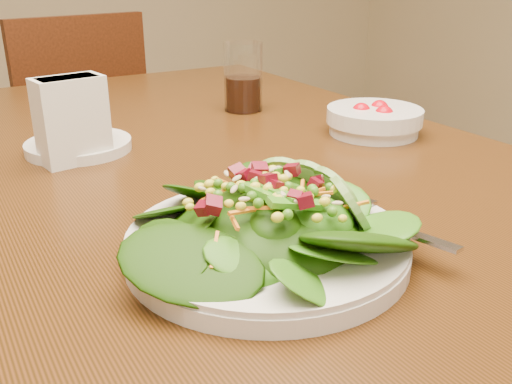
# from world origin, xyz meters

# --- Properties ---
(dining_table) EXTENTS (0.90, 1.40, 0.75)m
(dining_table) POSITION_xyz_m (0.00, 0.00, 0.65)
(dining_table) COLOR #4A2610
(dining_table) RESTS_ON ground_plane
(chair_far) EXTENTS (0.46, 0.46, 0.88)m
(chair_far) POSITION_xyz_m (0.06, 1.06, 0.46)
(chair_far) COLOR #4A1E0B
(chair_far) RESTS_ON ground_plane
(salad_plate) EXTENTS (0.28, 0.27, 0.08)m
(salad_plate) POSITION_xyz_m (-0.05, -0.26, 0.78)
(salad_plate) COLOR silver
(salad_plate) RESTS_ON dining_table
(bread_plate) EXTENTS (0.15, 0.15, 0.08)m
(bread_plate) POSITION_xyz_m (-0.13, 0.16, 0.78)
(bread_plate) COLOR silver
(bread_plate) RESTS_ON dining_table
(tomato_bowl) EXTENTS (0.15, 0.15, 0.05)m
(tomato_bowl) POSITION_xyz_m (0.31, -0.00, 0.77)
(tomato_bowl) COLOR silver
(tomato_bowl) RESTS_ON dining_table
(drinking_glass) EXTENTS (0.07, 0.07, 0.13)m
(drinking_glass) POSITION_xyz_m (0.20, 0.25, 0.80)
(drinking_glass) COLOR silver
(drinking_glass) RESTS_ON dining_table
(napkin_holder) EXTENTS (0.10, 0.06, 0.12)m
(napkin_holder) POSITION_xyz_m (-0.15, 0.11, 0.81)
(napkin_holder) COLOR white
(napkin_holder) RESTS_ON dining_table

